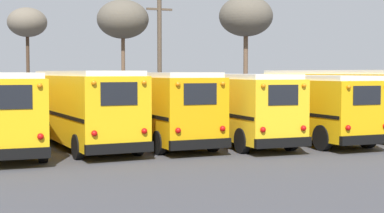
% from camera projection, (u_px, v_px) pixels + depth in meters
% --- Properties ---
extents(ground_plane, '(160.00, 160.00, 0.00)m').
position_uv_depth(ground_plane, '(194.00, 143.00, 26.61)').
color(ground_plane, '#424247').
extents(school_bus_0, '(2.96, 10.15, 3.19)m').
position_uv_depth(school_bus_0, '(4.00, 109.00, 23.74)').
color(school_bus_0, yellow).
rests_on(school_bus_0, ground).
extents(school_bus_1, '(2.87, 9.55, 3.26)m').
position_uv_depth(school_bus_1, '(84.00, 106.00, 25.00)').
color(school_bus_1, yellow).
rests_on(school_bus_1, ground).
extents(school_bus_2, '(2.57, 10.53, 3.20)m').
position_uv_depth(school_bus_2, '(153.00, 105.00, 26.69)').
color(school_bus_2, '#E5A00C').
rests_on(school_bus_2, ground).
extents(school_bus_3, '(2.92, 10.23, 3.12)m').
position_uv_depth(school_bus_3, '(229.00, 105.00, 26.90)').
color(school_bus_3, yellow).
rests_on(school_bus_3, ground).
extents(school_bus_4, '(2.69, 10.21, 3.06)m').
position_uv_depth(school_bus_4, '(297.00, 105.00, 27.68)').
color(school_bus_4, '#EAAA0F').
rests_on(school_bus_4, ground).
extents(school_bus_5, '(3.02, 10.57, 3.31)m').
position_uv_depth(school_bus_5, '(336.00, 100.00, 30.17)').
color(school_bus_5, yellow).
rests_on(school_bus_5, ground).
extents(utility_pole, '(1.80, 0.30, 8.41)m').
position_uv_depth(utility_pole, '(160.00, 55.00, 39.35)').
color(utility_pole, brown).
rests_on(utility_pole, ground).
extents(bare_tree_0, '(2.82, 2.82, 7.84)m').
position_uv_depth(bare_tree_0, '(27.00, 23.00, 42.16)').
color(bare_tree_0, '#473323').
rests_on(bare_tree_0, ground).
extents(bare_tree_1, '(4.06, 4.06, 8.93)m').
position_uv_depth(bare_tree_1, '(246.00, 17.00, 44.14)').
color(bare_tree_1, brown).
rests_on(bare_tree_1, ground).
extents(bare_tree_2, '(3.46, 3.46, 8.03)m').
position_uv_depth(bare_tree_2, '(123.00, 20.00, 39.21)').
color(bare_tree_2, brown).
rests_on(bare_tree_2, ground).
extents(fence_line, '(24.41, 0.06, 1.42)m').
position_uv_depth(fence_line, '(143.00, 112.00, 33.05)').
color(fence_line, '#939399').
rests_on(fence_line, ground).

